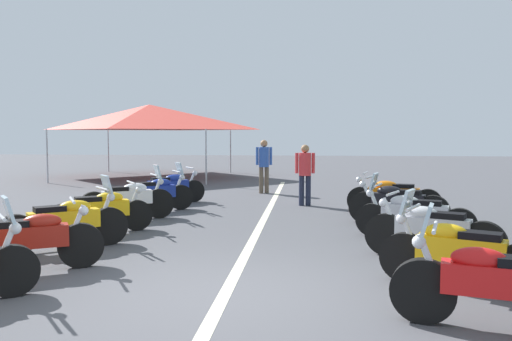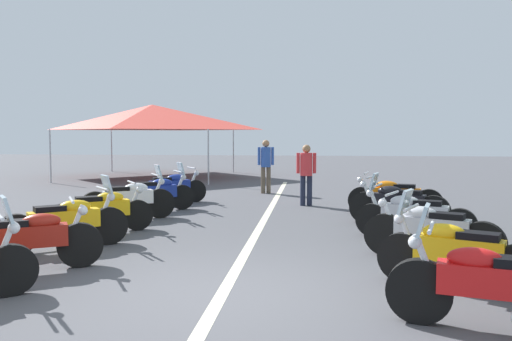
% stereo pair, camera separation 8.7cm
% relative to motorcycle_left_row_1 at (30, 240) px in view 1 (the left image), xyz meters
% --- Properties ---
extents(ground_plane, '(80.00, 80.00, 0.00)m').
position_rel_motorcycle_left_row_1_xyz_m(ground_plane, '(-0.80, -2.85, -0.46)').
color(ground_plane, '#4C4C51').
extents(lane_centre_stripe, '(20.66, 0.16, 0.01)m').
position_rel_motorcycle_left_row_1_xyz_m(lane_centre_stripe, '(3.58, -2.85, -0.45)').
color(lane_centre_stripe, beige).
rests_on(lane_centre_stripe, ground_plane).
extents(motorcycle_left_row_1, '(1.13, 1.82, 1.00)m').
position_rel_motorcycle_left_row_1_xyz_m(motorcycle_left_row_1, '(0.00, 0.00, 0.00)').
color(motorcycle_left_row_1, black).
rests_on(motorcycle_left_row_1, ground_plane).
extents(motorcycle_left_row_2, '(1.45, 1.75, 1.22)m').
position_rel_motorcycle_left_row_1_xyz_m(motorcycle_left_row_2, '(1.42, 0.16, 0.01)').
color(motorcycle_left_row_2, black).
rests_on(motorcycle_left_row_2, ground_plane).
extents(motorcycle_left_row_3, '(1.19, 1.79, 0.98)m').
position_rel_motorcycle_left_row_1_xyz_m(motorcycle_left_row_3, '(2.86, 0.14, -0.01)').
color(motorcycle_left_row_3, black).
rests_on(motorcycle_left_row_3, ground_plane).
extents(motorcycle_left_row_4, '(1.16, 1.88, 1.23)m').
position_rel_motorcycle_left_row_1_xyz_m(motorcycle_left_row_4, '(4.41, 0.14, 0.02)').
color(motorcycle_left_row_4, black).
rests_on(motorcycle_left_row_4, ground_plane).
extents(motorcycle_left_row_5, '(1.17, 1.78, 1.21)m').
position_rel_motorcycle_left_row_1_xyz_m(motorcycle_left_row_5, '(5.78, -0.05, 0.01)').
color(motorcycle_left_row_5, black).
rests_on(motorcycle_left_row_5, ground_plane).
extents(motorcycle_left_row_6, '(1.23, 1.84, 0.99)m').
position_rel_motorcycle_left_row_1_xyz_m(motorcycle_left_row_6, '(7.22, -0.02, -0.01)').
color(motorcycle_left_row_6, black).
rests_on(motorcycle_left_row_6, ground_plane).
extents(motorcycle_right_row_0, '(0.86, 2.01, 1.22)m').
position_rel_motorcycle_left_row_1_xyz_m(motorcycle_right_row_0, '(-1.63, -5.64, 0.02)').
color(motorcycle_right_row_0, black).
rests_on(motorcycle_right_row_0, ground_plane).
extents(motorcycle_right_row_1, '(1.03, 1.89, 1.21)m').
position_rel_motorcycle_left_row_1_xyz_m(motorcycle_right_row_1, '(-0.21, -5.69, 0.01)').
color(motorcycle_right_row_1, black).
rests_on(motorcycle_right_row_1, ground_plane).
extents(motorcycle_right_row_2, '(1.06, 1.96, 1.01)m').
position_rel_motorcycle_left_row_1_xyz_m(motorcycle_right_row_2, '(1.27, -5.70, 0.01)').
color(motorcycle_right_row_2, black).
rests_on(motorcycle_right_row_2, ground_plane).
extents(motorcycle_right_row_3, '(0.96, 2.09, 1.20)m').
position_rel_motorcycle_left_row_1_xyz_m(motorcycle_right_row_3, '(2.89, -5.74, 0.00)').
color(motorcycle_right_row_3, black).
rests_on(motorcycle_right_row_3, ground_plane).
extents(motorcycle_right_row_4, '(0.97, 2.00, 1.02)m').
position_rel_motorcycle_left_row_1_xyz_m(motorcycle_right_row_4, '(4.33, -5.70, 0.01)').
color(motorcycle_right_row_4, black).
rests_on(motorcycle_right_row_4, ground_plane).
extents(motorcycle_right_row_5, '(0.87, 2.15, 1.01)m').
position_rel_motorcycle_left_row_1_xyz_m(motorcycle_right_row_5, '(5.69, -5.82, 0.00)').
color(motorcycle_right_row_5, black).
rests_on(motorcycle_right_row_5, ground_plane).
extents(bystander_0, '(0.32, 0.52, 1.73)m').
position_rel_motorcycle_left_row_1_xyz_m(bystander_0, '(9.96, -2.42, 0.56)').
color(bystander_0, brown).
rests_on(bystander_0, ground_plane).
extents(bystander_1, '(0.32, 0.53, 1.63)m').
position_rel_motorcycle_left_row_1_xyz_m(bystander_1, '(7.18, -3.75, 0.50)').
color(bystander_1, '#1E2338').
rests_on(bystander_1, ground_plane).
extents(event_tent, '(6.95, 6.95, 3.20)m').
position_rel_motorcycle_left_row_1_xyz_m(event_tent, '(15.68, 3.12, 2.19)').
color(event_tent, '#E54C3F').
rests_on(event_tent, ground_plane).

